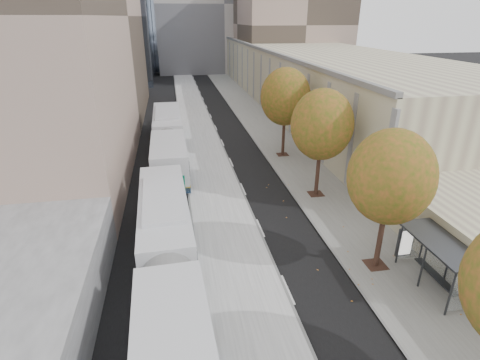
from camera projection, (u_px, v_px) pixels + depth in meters
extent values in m
cube|color=#A2A2A2|center=(203.00, 146.00, 38.92)|extent=(4.25, 150.00, 0.15)
cube|color=slate|center=(277.00, 142.00, 40.23)|extent=(4.75, 150.00, 0.08)
cube|color=tan|center=(296.00, 68.00, 66.64)|extent=(18.00, 92.00, 8.00)
cube|color=#A2887A|center=(0.00, 16.00, 36.31)|extent=(24.00, 46.00, 25.00)
cube|color=#AFA8A2|center=(219.00, 5.00, 89.54)|extent=(30.00, 18.00, 30.00)
cube|color=#383A3F|center=(441.00, 243.00, 17.81)|extent=(1.90, 4.40, 0.10)
cylinder|color=#383A3F|center=(451.00, 294.00, 16.40)|extent=(0.10, 0.10, 2.40)
cube|color=silver|center=(449.00, 262.00, 18.42)|extent=(0.04, 4.00, 2.10)
cylinder|color=black|center=(380.00, 239.00, 19.65)|extent=(0.28, 0.28, 3.24)
sphere|color=#2B5610|center=(391.00, 177.00, 18.22)|extent=(4.20, 4.20, 4.20)
cylinder|color=black|center=(318.00, 173.00, 27.73)|extent=(0.28, 0.28, 3.38)
sphere|color=#2B5610|center=(322.00, 125.00, 26.25)|extent=(4.40, 4.40, 4.40)
cylinder|color=black|center=(283.00, 137.00, 35.82)|extent=(0.28, 0.28, 3.51)
sphere|color=#2B5610|center=(285.00, 97.00, 34.27)|extent=(4.60, 4.60, 4.60)
cube|color=silver|center=(168.00, 265.00, 17.84)|extent=(3.37, 18.58, 3.08)
cube|color=black|center=(167.00, 255.00, 17.62)|extent=(3.40, 17.85, 1.07)
cube|color=silver|center=(168.00, 140.00, 35.80)|extent=(3.01, 19.38, 3.22)
cube|color=black|center=(168.00, 134.00, 35.56)|extent=(3.06, 18.60, 1.12)
cube|color=#026A48|center=(169.00, 184.00, 27.25)|extent=(2.04, 0.08, 1.25)
imported|color=silver|center=(162.00, 119.00, 47.07)|extent=(2.03, 3.99, 1.30)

